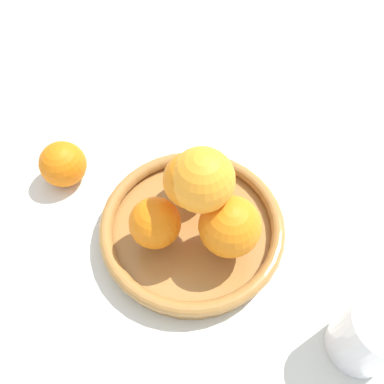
# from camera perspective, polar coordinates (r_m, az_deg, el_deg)

# --- Properties ---
(ground_plane) EXTENTS (4.00, 4.00, 0.00)m
(ground_plane) POSITION_cam_1_polar(r_m,az_deg,el_deg) (0.58, 0.00, -6.30)
(ground_plane) COLOR silver
(fruit_bowl) EXTENTS (0.27, 0.27, 0.04)m
(fruit_bowl) POSITION_cam_1_polar(r_m,az_deg,el_deg) (0.56, 0.00, -5.33)
(fruit_bowl) COLOR #A57238
(fruit_bowl) RESTS_ON ground_plane
(orange_pile) EXTENTS (0.17, 0.17, 0.14)m
(orange_pile) POSITION_cam_1_polar(r_m,az_deg,el_deg) (0.48, 1.19, -0.87)
(orange_pile) COLOR orange
(orange_pile) RESTS_ON fruit_bowl
(stray_orange) EXTENTS (0.07, 0.07, 0.07)m
(stray_orange) POSITION_cam_1_polar(r_m,az_deg,el_deg) (0.64, -19.05, 4.03)
(stray_orange) COLOR orange
(stray_orange) RESTS_ON ground_plane
(drinking_glass) EXTENTS (0.08, 0.08, 0.10)m
(drinking_glass) POSITION_cam_1_polar(r_m,az_deg,el_deg) (0.51, 25.53, -19.14)
(drinking_glass) COLOR white
(drinking_glass) RESTS_ON ground_plane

